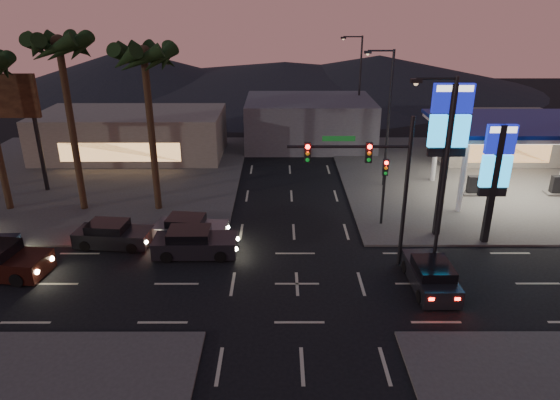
{
  "coord_description": "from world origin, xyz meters",
  "views": [
    {
      "loc": [
        -0.88,
        -21.45,
        13.13
      ],
      "look_at": [
        -0.84,
        3.74,
        3.0
      ],
      "focal_mm": 32.0,
      "sensor_mm": 36.0,
      "label": 1
    }
  ],
  "objects_px": {
    "pylon_sign_short": "(496,167)",
    "traffic_signal_mast": "(373,171)",
    "car_lane_a_front": "(194,243)",
    "car_lane_b_mid": "(113,235)",
    "gas_station": "(526,127)",
    "pylon_sign_tall": "(449,131)",
    "car_lane_b_front": "(190,229)",
    "suv_station": "(431,275)"
  },
  "relations": [
    {
      "from": "gas_station",
      "to": "car_lane_b_mid",
      "type": "bearing_deg",
      "value": -163.63
    },
    {
      "from": "car_lane_b_front",
      "to": "car_lane_b_mid",
      "type": "bearing_deg",
      "value": -168.97
    },
    {
      "from": "pylon_sign_tall",
      "to": "car_lane_a_front",
      "type": "relative_size",
      "value": 1.91
    },
    {
      "from": "pylon_sign_tall",
      "to": "suv_station",
      "type": "relative_size",
      "value": 2.06
    },
    {
      "from": "traffic_signal_mast",
      "to": "car_lane_a_front",
      "type": "height_order",
      "value": "traffic_signal_mast"
    },
    {
      "from": "suv_station",
      "to": "car_lane_b_front",
      "type": "bearing_deg",
      "value": 156.84
    },
    {
      "from": "car_lane_a_front",
      "to": "pylon_sign_short",
      "type": "bearing_deg",
      "value": 4.79
    },
    {
      "from": "car_lane_a_front",
      "to": "car_lane_b_front",
      "type": "distance_m",
      "value": 2.04
    },
    {
      "from": "pylon_sign_tall",
      "to": "suv_station",
      "type": "distance_m",
      "value": 8.41
    },
    {
      "from": "traffic_signal_mast",
      "to": "car_lane_b_mid",
      "type": "bearing_deg",
      "value": 170.98
    },
    {
      "from": "pylon_sign_tall",
      "to": "car_lane_b_front",
      "type": "relative_size",
      "value": 2.03
    },
    {
      "from": "pylon_sign_tall",
      "to": "suv_station",
      "type": "bearing_deg",
      "value": -108.94
    },
    {
      "from": "traffic_signal_mast",
      "to": "car_lane_a_front",
      "type": "xyz_separation_m",
      "value": [
        -9.33,
        1.12,
        -4.52
      ]
    },
    {
      "from": "pylon_sign_tall",
      "to": "car_lane_b_front",
      "type": "distance_m",
      "value": 15.72
    },
    {
      "from": "gas_station",
      "to": "suv_station",
      "type": "bearing_deg",
      "value": -127.62
    },
    {
      "from": "car_lane_a_front",
      "to": "car_lane_b_mid",
      "type": "xyz_separation_m",
      "value": [
        -4.85,
        1.13,
        -0.05
      ]
    },
    {
      "from": "gas_station",
      "to": "car_lane_a_front",
      "type": "bearing_deg",
      "value": -157.6
    },
    {
      "from": "car_lane_a_front",
      "to": "car_lane_b_front",
      "type": "height_order",
      "value": "car_lane_a_front"
    },
    {
      "from": "pylon_sign_short",
      "to": "car_lane_b_front",
      "type": "height_order",
      "value": "pylon_sign_short"
    },
    {
      "from": "pylon_sign_tall",
      "to": "car_lane_b_mid",
      "type": "xyz_separation_m",
      "value": [
        -18.92,
        -1.26,
        -5.73
      ]
    },
    {
      "from": "pylon_sign_short",
      "to": "car_lane_b_mid",
      "type": "distance_m",
      "value": 21.79
    },
    {
      "from": "car_lane_a_front",
      "to": "car_lane_b_mid",
      "type": "distance_m",
      "value": 4.98
    },
    {
      "from": "pylon_sign_short",
      "to": "car_lane_b_front",
      "type": "relative_size",
      "value": 1.58
    },
    {
      "from": "car_lane_b_mid",
      "to": "suv_station",
      "type": "relative_size",
      "value": 1.03
    },
    {
      "from": "pylon_sign_short",
      "to": "car_lane_b_mid",
      "type": "xyz_separation_m",
      "value": [
        -21.42,
        -0.26,
        -4.0
      ]
    },
    {
      "from": "traffic_signal_mast",
      "to": "car_lane_b_front",
      "type": "bearing_deg",
      "value": 162.65
    },
    {
      "from": "traffic_signal_mast",
      "to": "car_lane_b_front",
      "type": "xyz_separation_m",
      "value": [
        -9.88,
        3.09,
        -4.58
      ]
    },
    {
      "from": "pylon_sign_short",
      "to": "traffic_signal_mast",
      "type": "bearing_deg",
      "value": -160.87
    },
    {
      "from": "gas_station",
      "to": "pylon_sign_short",
      "type": "distance_m",
      "value": 9.02
    },
    {
      "from": "pylon_sign_short",
      "to": "suv_station",
      "type": "xyz_separation_m",
      "value": [
        -4.5,
        -4.83,
        -3.99
      ]
    },
    {
      "from": "pylon_sign_tall",
      "to": "pylon_sign_short",
      "type": "distance_m",
      "value": 3.2
    },
    {
      "from": "pylon_sign_tall",
      "to": "car_lane_b_mid",
      "type": "height_order",
      "value": "pylon_sign_tall"
    },
    {
      "from": "car_lane_a_front",
      "to": "car_lane_b_mid",
      "type": "relative_size",
      "value": 1.05
    },
    {
      "from": "pylon_sign_short",
      "to": "traffic_signal_mast",
      "type": "relative_size",
      "value": 0.88
    },
    {
      "from": "traffic_signal_mast",
      "to": "car_lane_b_front",
      "type": "distance_m",
      "value": 11.32
    },
    {
      "from": "traffic_signal_mast",
      "to": "suv_station",
      "type": "relative_size",
      "value": 1.84
    },
    {
      "from": "gas_station",
      "to": "car_lane_a_front",
      "type": "xyz_separation_m",
      "value": [
        -21.57,
        -8.89,
        -4.38
      ]
    },
    {
      "from": "gas_station",
      "to": "pylon_sign_tall",
      "type": "distance_m",
      "value": 10.01
    },
    {
      "from": "pylon_sign_short",
      "to": "car_lane_b_mid",
      "type": "relative_size",
      "value": 1.56
    },
    {
      "from": "car_lane_a_front",
      "to": "traffic_signal_mast",
      "type": "bearing_deg",
      "value": -6.86
    },
    {
      "from": "gas_station",
      "to": "pylon_sign_tall",
      "type": "relative_size",
      "value": 1.36
    },
    {
      "from": "pylon_sign_short",
      "to": "traffic_signal_mast",
      "type": "height_order",
      "value": "traffic_signal_mast"
    }
  ]
}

